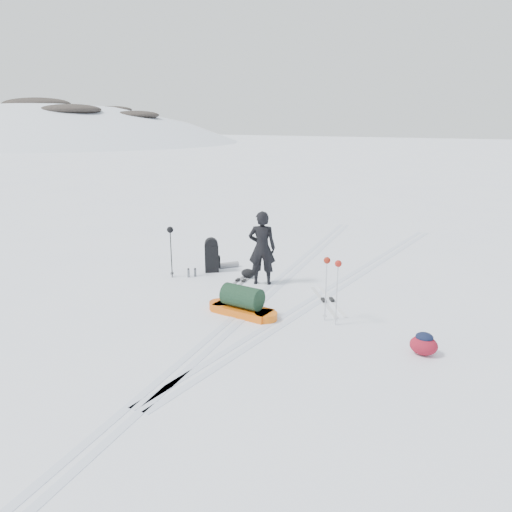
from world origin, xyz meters
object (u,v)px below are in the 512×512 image
object	(u,v)px
skier	(262,248)
expedition_rucksack	(214,256)
pulk_sled	(242,303)
ski_poles_black	(170,236)

from	to	relation	value
skier	expedition_rucksack	bearing A→B (deg)	-32.02
pulk_sled	ski_poles_black	size ratio (longest dim) A/B	1.25
expedition_rucksack	pulk_sled	bearing A→B (deg)	-81.80
skier	ski_poles_black	xyz separation A→B (m)	(-2.37, -0.56, 0.18)
pulk_sled	ski_poles_black	distance (m)	3.35
skier	expedition_rucksack	world-z (taller)	skier
skier	pulk_sled	world-z (taller)	skier
ski_poles_black	skier	bearing A→B (deg)	16.42
pulk_sled	expedition_rucksack	size ratio (longest dim) A/B	1.69
skier	pulk_sled	distance (m)	2.21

